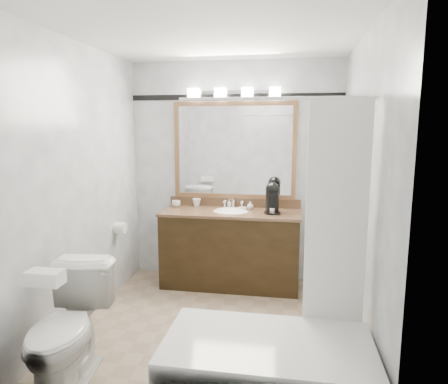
{
  "coord_description": "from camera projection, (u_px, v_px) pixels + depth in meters",
  "views": [
    {
      "loc": [
        0.64,
        -3.23,
        1.77
      ],
      "look_at": [
        0.04,
        0.35,
        1.17
      ],
      "focal_mm": 32.0,
      "sensor_mm": 36.0,
      "label": 1
    }
  ],
  "objects": [
    {
      "name": "room",
      "position": [
        213.0,
        189.0,
        3.33
      ],
      "size": [
        2.42,
        2.62,
        2.52
      ],
      "color": "#9C846A",
      "rests_on": "ground"
    },
    {
      "name": "vanity",
      "position": [
        231.0,
        247.0,
        4.45
      ],
      "size": [
        1.53,
        0.58,
        0.97
      ],
      "color": "black",
      "rests_on": "ground"
    },
    {
      "name": "mirror",
      "position": [
        234.0,
        151.0,
        4.54
      ],
      "size": [
        1.4,
        0.04,
        1.1
      ],
      "color": "#8F6340",
      "rests_on": "room"
    },
    {
      "name": "vanity_light_bar",
      "position": [
        234.0,
        93.0,
        4.39
      ],
      "size": [
        1.02,
        0.14,
        0.12
      ],
      "color": "silver",
      "rests_on": "room"
    },
    {
      "name": "accent_stripe",
      "position": [
        235.0,
        97.0,
        4.46
      ],
      "size": [
        2.4,
        0.01,
        0.06
      ],
      "primitive_type": "cube",
      "color": "black",
      "rests_on": "room"
    },
    {
      "name": "bathtub",
      "position": [
        271.0,
        364.0,
        2.52
      ],
      "size": [
        1.3,
        0.75,
        1.96
      ],
      "color": "white",
      "rests_on": "ground"
    },
    {
      "name": "tp_roll",
      "position": [
        120.0,
        228.0,
        4.26
      ],
      "size": [
        0.11,
        0.12,
        0.12
      ],
      "primitive_type": "cylinder",
      "rotation": [
        0.0,
        1.57,
        0.0
      ],
      "color": "white",
      "rests_on": "room"
    },
    {
      "name": "toilet",
      "position": [
        68.0,
        330.0,
        2.71
      ],
      "size": [
        0.53,
        0.84,
        0.81
      ],
      "primitive_type": "imported",
      "rotation": [
        0.0,
        0.0,
        0.11
      ],
      "color": "white",
      "rests_on": "ground"
    },
    {
      "name": "tissue_box",
      "position": [
        45.0,
        278.0,
        2.45
      ],
      "size": [
        0.22,
        0.12,
        0.09
      ],
      "primitive_type": "cube",
      "rotation": [
        0.0,
        0.0,
        0.01
      ],
      "color": "white",
      "rests_on": "toilet"
    },
    {
      "name": "coffee_maker",
      "position": [
        272.0,
        197.0,
        4.29
      ],
      "size": [
        0.17,
        0.22,
        0.33
      ],
      "rotation": [
        0.0,
        0.0,
        0.08
      ],
      "color": "black",
      "rests_on": "vanity"
    },
    {
      "name": "cup_left",
      "position": [
        176.0,
        204.0,
        4.61
      ],
      "size": [
        0.13,
        0.13,
        0.08
      ],
      "primitive_type": "imported",
      "rotation": [
        0.0,
        0.0,
        -0.4
      ],
      "color": "white",
      "rests_on": "vanity"
    },
    {
      "name": "cup_right",
      "position": [
        197.0,
        202.0,
        4.65
      ],
      "size": [
        0.12,
        0.12,
        0.09
      ],
      "primitive_type": "imported",
      "rotation": [
        0.0,
        0.0,
        -0.32
      ],
      "color": "white",
      "rests_on": "vanity"
    },
    {
      "name": "soap_bottle_a",
      "position": [
        229.0,
        204.0,
        4.58
      ],
      "size": [
        0.05,
        0.05,
        0.1
      ],
      "primitive_type": "imported",
      "rotation": [
        0.0,
        0.0,
        0.08
      ],
      "color": "white",
      "rests_on": "vanity"
    },
    {
      "name": "soap_bottle_b",
      "position": [
        250.0,
        205.0,
        4.48
      ],
      "size": [
        0.08,
        0.08,
        0.09
      ],
      "primitive_type": "imported",
      "rotation": [
        0.0,
        0.0,
        0.09
      ],
      "color": "white",
      "rests_on": "vanity"
    },
    {
      "name": "soap_bar",
      "position": [
        242.0,
        208.0,
        4.48
      ],
      "size": [
        0.1,
        0.08,
        0.03
      ],
      "primitive_type": "cube",
      "rotation": [
        0.0,
        0.0,
        0.42
      ],
      "color": "beige",
      "rests_on": "vanity"
    }
  ]
}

